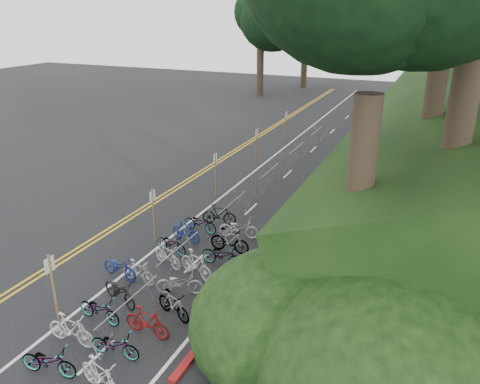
# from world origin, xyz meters

# --- Properties ---
(ground) EXTENTS (120.00, 120.00, 0.00)m
(ground) POSITION_xyz_m (0.00, 0.00, 0.00)
(ground) COLOR black
(ground) RESTS_ON ground
(road_markings) EXTENTS (7.47, 80.00, 0.01)m
(road_markings) POSITION_xyz_m (0.63, 10.10, 0.00)
(road_markings) COLOR gold
(road_markings) RESTS_ON ground
(red_curb) EXTENTS (0.25, 28.00, 0.10)m
(red_curb) POSITION_xyz_m (5.70, 12.00, 0.05)
(red_curb) COLOR maroon
(red_curb) RESTS_ON ground
(embankment) EXTENTS (14.30, 48.14, 9.11)m
(embankment) POSITION_xyz_m (12.96, 19.04, 2.57)
(embankment) COLOR black
(embankment) RESTS_ON ground
(bike_rack_front) EXTENTS (1.13, 3.19, 1.15)m
(bike_rack_front) POSITION_xyz_m (3.32, -0.56, 0.85)
(bike_rack_front) COLOR gray
(bike_rack_front) RESTS_ON ground
(bike_racks_rest) EXTENTS (1.14, 23.00, 1.17)m
(bike_racks_rest) POSITION_xyz_m (3.00, 13.00, 0.85)
(bike_racks_rest) COLOR gray
(bike_racks_rest) RESTS_ON ground
(signpost_near) EXTENTS (0.08, 0.40, 2.58)m
(signpost_near) POSITION_xyz_m (0.98, -1.24, 1.47)
(signpost_near) COLOR brown
(signpost_near) RESTS_ON ground
(signposts_rest) EXTENTS (0.08, 18.40, 2.50)m
(signposts_rest) POSITION_xyz_m (0.60, 14.00, 1.43)
(signposts_rest) COLOR brown
(signposts_rest) RESTS_ON ground
(bike_front) EXTENTS (0.86, 1.76, 0.88)m
(bike_front) POSITION_xyz_m (1.00, 1.95, 0.44)
(bike_front) COLOR navy
(bike_front) RESTS_ON ground
(bike_valet) EXTENTS (3.32, 12.57, 1.08)m
(bike_valet) POSITION_xyz_m (3.01, 2.21, 0.48)
(bike_valet) COLOR slate
(bike_valet) RESTS_ON ground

